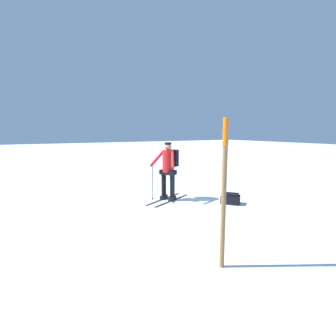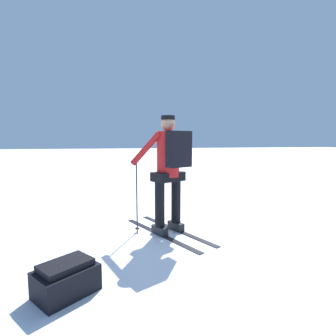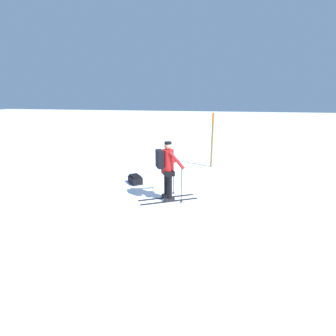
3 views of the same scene
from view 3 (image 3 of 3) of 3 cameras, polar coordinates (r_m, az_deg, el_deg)
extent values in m
plane|color=white|center=(7.65, 3.27, -8.59)|extent=(80.00, 80.00, 0.00)
cube|color=black|center=(8.31, -0.32, -6.44)|extent=(0.89, 1.65, 0.01)
cube|color=black|center=(8.29, -0.32, -6.02)|extent=(0.23, 0.32, 0.12)
cylinder|color=black|center=(8.13, -0.33, -3.15)|extent=(0.15, 0.15, 0.76)
cube|color=black|center=(8.03, 0.34, -7.29)|extent=(0.89, 1.65, 0.01)
cube|color=black|center=(8.00, 0.34, -6.86)|extent=(0.23, 0.32, 0.12)
cylinder|color=black|center=(7.84, 0.34, -3.91)|extent=(0.15, 0.15, 0.76)
cube|color=black|center=(7.87, 0.00, -0.92)|extent=(0.55, 0.47, 0.14)
cylinder|color=red|center=(7.77, 0.00, 1.51)|extent=(0.34, 0.34, 0.69)
sphere|color=tan|center=(7.67, 0.00, 4.80)|extent=(0.22, 0.22, 0.22)
cylinder|color=black|center=(7.65, 0.00, 5.50)|extent=(0.21, 0.21, 0.06)
cube|color=black|center=(7.69, -1.82, 1.97)|extent=(0.41, 0.32, 0.52)
cylinder|color=black|center=(8.40, 1.21, -2.06)|extent=(0.02, 0.02, 1.15)
cylinder|color=black|center=(8.57, 1.19, -5.33)|extent=(0.07, 0.07, 0.01)
cylinder|color=red|center=(8.07, 0.59, 2.68)|extent=(0.48, 0.31, 0.52)
cylinder|color=black|center=(7.71, 2.96, -3.76)|extent=(0.02, 0.02, 1.15)
cylinder|color=black|center=(7.90, 2.90, -7.27)|extent=(0.07, 0.07, 0.01)
cylinder|color=red|center=(7.54, 1.90, 1.70)|extent=(0.17, 0.50, 0.52)
cube|color=black|center=(9.61, -7.14, -2.61)|extent=(0.65, 0.63, 0.26)
cube|color=black|center=(9.56, -7.17, -1.71)|extent=(0.54, 0.51, 0.06)
cylinder|color=olive|center=(11.59, 9.60, 5.93)|extent=(0.08, 0.08, 2.37)
cylinder|color=orange|center=(11.46, 9.83, 10.72)|extent=(0.09, 0.09, 0.43)
camera|label=1|loc=(14.71, 20.66, 11.17)|focal=28.00mm
camera|label=2|loc=(9.89, -22.17, 4.80)|focal=28.00mm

